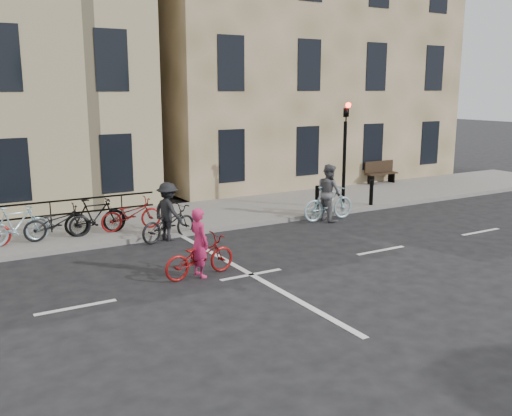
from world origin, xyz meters
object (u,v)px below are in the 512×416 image
traffic_light (345,142)px  cyclist_pink (199,253)px  cyclist_grey (329,198)px  bench (380,171)px  cyclist_dark (168,218)px

traffic_light → cyclist_pink: (-7.27, -3.82, -1.90)m
cyclist_pink → cyclist_grey: 6.77m
bench → cyclist_grey: 7.33m
traffic_light → cyclist_dark: size_ratio=1.97×
cyclist_pink → cyclist_grey: cyclist_grey is taller
traffic_light → cyclist_grey: bearing=-147.9°
traffic_light → bench: size_ratio=2.44×
traffic_light → cyclist_grey: (-1.23, -0.77, -1.70)m
traffic_light → cyclist_grey: 2.24m
cyclist_pink → cyclist_grey: (6.04, 3.05, 0.20)m
traffic_light → cyclist_pink: size_ratio=2.09×
traffic_light → bench: traffic_light is taller
cyclist_grey → cyclist_dark: (-5.44, 0.33, -0.10)m
bench → cyclist_pink: bearing=-149.1°
cyclist_pink → cyclist_grey: bearing=-70.2°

